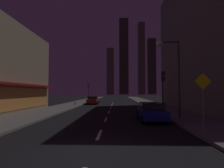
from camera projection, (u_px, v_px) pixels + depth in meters
name	position (u px, v px, depth m)	size (l,w,h in m)	color
ground_plane	(113.00, 103.00, 38.11)	(78.00, 136.00, 0.10)	black
sidewalk_right	(145.00, 102.00, 37.89)	(4.00, 76.00, 0.15)	#605E59
sidewalk_left	(81.00, 102.00, 38.33)	(4.00, 76.00, 0.15)	#605E59
lane_marking_center	(109.00, 112.00, 19.74)	(0.16, 33.40, 0.01)	silver
skyscraper_distant_tall	(110.00, 71.00, 143.15)	(5.94, 5.87, 37.82)	#645F4B
skyscraper_distant_mid	(124.00, 57.00, 164.13)	(8.39, 7.69, 70.61)	#3A372B
skyscraper_distant_short	(141.00, 59.00, 148.27)	(5.27, 6.95, 60.70)	#5C5745
skyscraper_distant_slender	(152.00, 66.00, 165.37)	(7.28, 5.71, 52.49)	#363329
car_parked_near	(151.00, 111.00, 13.74)	(1.98, 4.24, 1.45)	navy
car_parked_far	(93.00, 100.00, 32.57)	(1.98, 4.24, 1.45)	#B21919
fire_hydrant_far_left	(75.00, 103.00, 28.41)	(0.42, 0.30, 0.65)	#B2B2B2
traffic_light_near_right	(163.00, 83.00, 17.47)	(0.32, 0.48, 4.20)	#2D2D2D
traffic_light_far_left	(89.00, 88.00, 39.20)	(0.32, 0.48, 4.20)	#2D2D2D
street_lamp_right	(169.00, 59.00, 15.02)	(1.96, 0.56, 6.58)	#38383D
pedestrian_crossing_sign	(203.00, 97.00, 9.48)	(0.91, 0.08, 3.15)	slate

